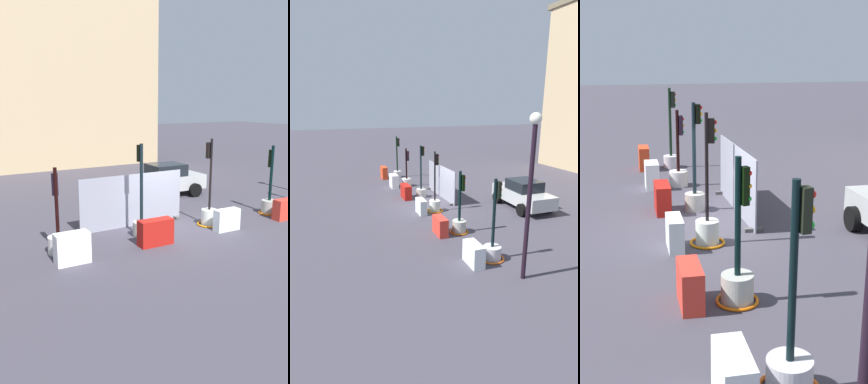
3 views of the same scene
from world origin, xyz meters
The scene contains 16 objects.
ground_plane centered at (0.00, 0.00, 0.00)m, with size 120.00×120.00×0.00m, color #413E49.
traffic_light_0 centered at (-7.46, 0.26, 0.63)m, with size 0.61×0.61×3.18m.
traffic_light_1 centered at (-4.42, 0.14, 0.51)m, with size 0.65×0.65×2.65m.
traffic_light_2 centered at (-1.46, 0.23, 0.67)m, with size 0.59×0.59×3.19m.
traffic_light_3 centered at (1.36, 0.06, 0.52)m, with size 0.87×0.87×3.23m.
traffic_light_4 centered at (4.51, 0.03, 0.49)m, with size 0.83×0.83×2.82m.
traffic_light_5 centered at (7.28, 0.08, 0.50)m, with size 0.92×0.92×3.07m.
construction_barrier_0 centered at (-7.31, -0.85, 0.46)m, with size 1.03×0.41×0.91m.
construction_barrier_1 centered at (-4.32, -0.80, 0.45)m, with size 1.00×0.48×0.90m.
construction_barrier_2 centered at (-1.49, -0.74, 0.43)m, with size 1.16×0.45×0.85m.
construction_barrier_3 centered at (1.50, -0.77, 0.39)m, with size 0.97×0.38×0.78m.
construction_barrier_4 centered at (4.44, -0.86, 0.40)m, with size 1.02×0.43×0.81m.
construction_barrier_5 centered at (7.39, -0.75, 0.40)m, with size 1.01×0.46×0.81m.
car_silver_hatchback centered at (2.50, 4.83, 0.78)m, with size 3.96×2.05×1.58m.
street_lamp_post centered at (8.81, 0.35, 3.32)m, with size 0.36×0.36×5.35m.
site_fence_panel centered at (-1.14, 1.41, 0.93)m, with size 4.20×0.50×1.95m.
Camera 2 is at (16.61, -5.75, 5.58)m, focal length 29.86 mm.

